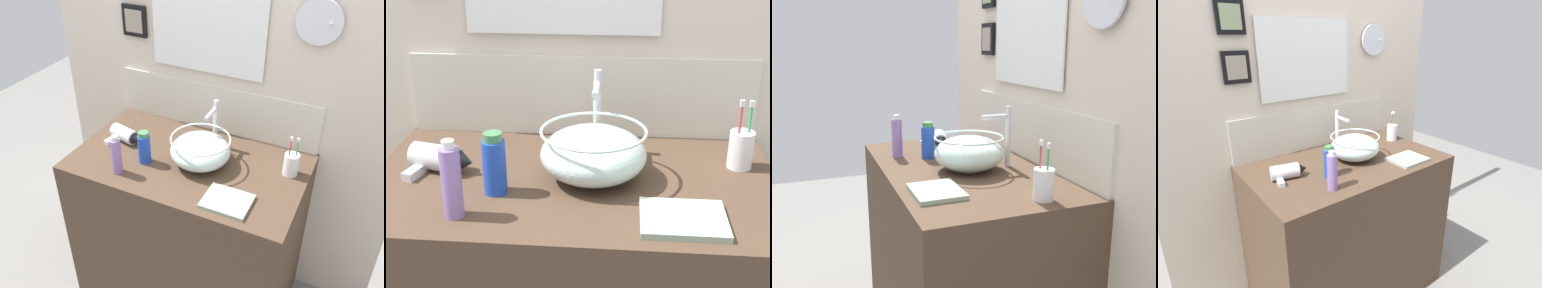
# 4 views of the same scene
# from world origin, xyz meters

# --- Properties ---
(ground_plane) EXTENTS (6.00, 6.00, 0.00)m
(ground_plane) POSITION_xyz_m (0.00, 0.00, 0.00)
(ground_plane) COLOR gray
(vanity_counter) EXTENTS (1.10, 0.65, 0.91)m
(vanity_counter) POSITION_xyz_m (0.00, 0.00, 0.46)
(vanity_counter) COLOR #4C3828
(vanity_counter) RESTS_ON ground
(back_panel) EXTENTS (1.87, 0.10, 2.41)m
(back_panel) POSITION_xyz_m (-0.00, 0.35, 1.21)
(back_panel) COLOR beige
(back_panel) RESTS_ON ground
(glass_bowl_sink) EXTENTS (0.28, 0.28, 0.14)m
(glass_bowl_sink) POSITION_xyz_m (0.06, 0.01, 0.98)
(glass_bowl_sink) COLOR silver
(glass_bowl_sink) RESTS_ON vanity_counter
(faucet) EXTENTS (0.02, 0.13, 0.25)m
(faucet) POSITION_xyz_m (0.06, 0.16, 1.06)
(faucet) COLOR silver
(faucet) RESTS_ON vanity_counter
(hair_drier) EXTENTS (0.19, 0.14, 0.07)m
(hair_drier) POSITION_xyz_m (-0.36, 0.01, 0.95)
(hair_drier) COLOR silver
(hair_drier) RESTS_ON vanity_counter
(toothbrush_cup) EXTENTS (0.07, 0.07, 0.20)m
(toothbrush_cup) POSITION_xyz_m (0.46, 0.11, 0.97)
(toothbrush_cup) COLOR white
(toothbrush_cup) RESTS_ON vanity_counter
(lotion_bottle) EXTENTS (0.05, 0.05, 0.19)m
(lotion_bottle) POSITION_xyz_m (-0.25, -0.22, 1.00)
(lotion_bottle) COLOR #8C6BB2
(lotion_bottle) RESTS_ON vanity_counter
(soap_dispenser) EXTENTS (0.06, 0.06, 0.16)m
(soap_dispenser) POSITION_xyz_m (-0.18, -0.09, 0.99)
(soap_dispenser) COLOR blue
(soap_dispenser) RESTS_ON vanity_counter
(hand_towel) EXTENTS (0.20, 0.17, 0.02)m
(hand_towel) POSITION_xyz_m (0.28, -0.20, 0.92)
(hand_towel) COLOR #99B29E
(hand_towel) RESTS_ON vanity_counter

